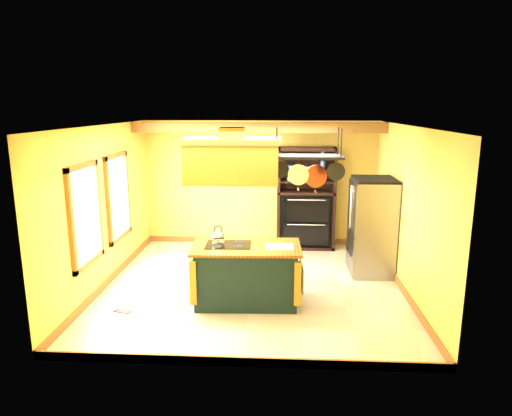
# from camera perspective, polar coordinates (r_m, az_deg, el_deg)

# --- Properties ---
(floor) EXTENTS (5.00, 5.00, 0.00)m
(floor) POSITION_cam_1_polar(r_m,az_deg,el_deg) (7.92, -0.41, -9.64)
(floor) COLOR beige
(floor) RESTS_ON ground
(ceiling) EXTENTS (5.00, 5.00, 0.00)m
(ceiling) POSITION_cam_1_polar(r_m,az_deg,el_deg) (7.33, -0.44, 10.27)
(ceiling) COLOR white
(ceiling) RESTS_ON wall_back
(wall_back) EXTENTS (5.00, 0.02, 2.70)m
(wall_back) POSITION_cam_1_polar(r_m,az_deg,el_deg) (9.96, 0.48, 3.10)
(wall_back) COLOR gold
(wall_back) RESTS_ON floor
(wall_front) EXTENTS (5.00, 0.02, 2.70)m
(wall_front) POSITION_cam_1_polar(r_m,az_deg,el_deg) (5.11, -2.20, -6.26)
(wall_front) COLOR gold
(wall_front) RESTS_ON floor
(wall_left) EXTENTS (0.02, 5.00, 2.70)m
(wall_left) POSITION_cam_1_polar(r_m,az_deg,el_deg) (8.06, -18.45, 0.15)
(wall_left) COLOR gold
(wall_left) RESTS_ON floor
(wall_right) EXTENTS (0.02, 5.00, 2.70)m
(wall_right) POSITION_cam_1_polar(r_m,az_deg,el_deg) (7.77, 18.31, -0.30)
(wall_right) COLOR gold
(wall_right) RESTS_ON floor
(ceiling_beam) EXTENTS (5.00, 0.15, 0.20)m
(ceiling_beam) POSITION_cam_1_polar(r_m,az_deg,el_deg) (9.03, 0.25, 10.03)
(ceiling_beam) COLOR olive
(ceiling_beam) RESTS_ON ceiling
(window_near) EXTENTS (0.06, 1.06, 1.56)m
(window_near) POSITION_cam_1_polar(r_m,az_deg,el_deg) (7.32, -20.49, -0.83)
(window_near) COLOR olive
(window_near) RESTS_ON wall_left
(window_far) EXTENTS (0.06, 1.06, 1.56)m
(window_far) POSITION_cam_1_polar(r_m,az_deg,el_deg) (8.59, -16.81, 1.34)
(window_far) COLOR olive
(window_far) RESTS_ON wall_left
(kitchen_island) EXTENTS (1.69, 0.98, 1.11)m
(kitchen_island) POSITION_cam_1_polar(r_m,az_deg,el_deg) (7.12, -1.23, -8.22)
(kitchen_island) COLOR #12292A
(kitchen_island) RESTS_ON floor
(range_hood) EXTENTS (1.43, 0.81, 0.80)m
(range_hood) POSITION_cam_1_polar(r_m,az_deg,el_deg) (6.71, -2.99, 6.14)
(range_hood) COLOR gold
(range_hood) RESTS_ON ceiling
(pot_rack) EXTENTS (1.06, 0.50, 0.88)m
(pot_rack) POSITION_cam_1_polar(r_m,az_deg,el_deg) (6.69, 6.50, 5.63)
(pot_rack) COLOR black
(pot_rack) RESTS_ON ceiling
(refrigerator) EXTENTS (0.74, 0.88, 1.71)m
(refrigerator) POSITION_cam_1_polar(r_m,az_deg,el_deg) (8.52, 14.24, -2.51)
(refrigerator) COLOR gray
(refrigerator) RESTS_ON floor
(hutch) EXTENTS (1.22, 0.56, 2.16)m
(hutch) POSITION_cam_1_polar(r_m,az_deg,el_deg) (9.83, 6.21, -0.10)
(hutch) COLOR black
(hutch) RESTS_ON floor
(floor_register) EXTENTS (0.30, 0.19, 0.01)m
(floor_register) POSITION_cam_1_polar(r_m,az_deg,el_deg) (7.27, -16.33, -12.26)
(floor_register) COLOR black
(floor_register) RESTS_ON floor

